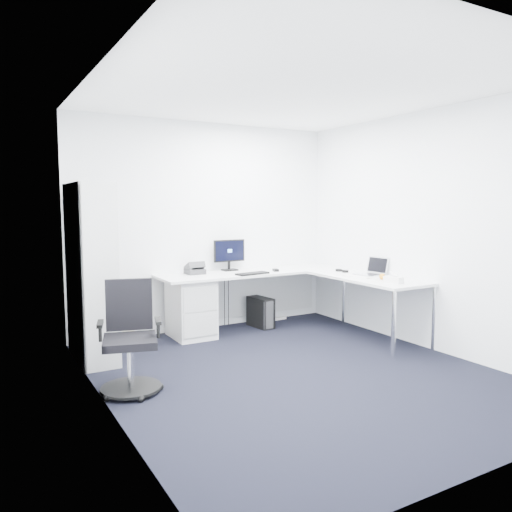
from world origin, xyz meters
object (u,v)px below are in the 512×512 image
l_desk (270,304)px  task_chair (130,338)px  bookshelf (91,272)px  laptop (368,266)px  monitor (230,255)px

l_desk → task_chair: size_ratio=2.68×
bookshelf → task_chair: bookshelf is taller
task_chair → laptop: 3.15m
l_desk → bookshelf: (-2.17, 0.05, 0.55)m
monitor → task_chair: bearing=-137.2°
laptop → bookshelf: bearing=159.4°
task_chair → monitor: (1.82, 1.68, 0.49)m
monitor → l_desk: bearing=-63.9°
monitor → laptop: (1.28, -1.26, -0.10)m
task_chair → monitor: 2.52m
task_chair → laptop: laptop is taller
monitor → laptop: monitor is taller
task_chair → bookshelf: bearing=109.3°
laptop → task_chair: bearing=-179.8°
task_chair → monitor: size_ratio=2.21×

